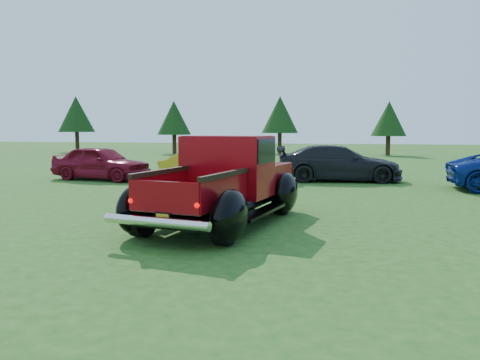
{
  "coord_description": "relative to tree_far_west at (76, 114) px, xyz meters",
  "views": [
    {
      "loc": [
        2.22,
        -9.84,
        2.15
      ],
      "look_at": [
        0.06,
        0.2,
        1.03
      ],
      "focal_mm": 35.0,
      "sensor_mm": 36.0,
      "label": 1
    }
  ],
  "objects": [
    {
      "name": "show_car_yellow",
      "position": [
        19.16,
        -22.28,
        -2.88
      ],
      "size": [
        4.04,
        2.06,
        1.27
      ],
      "primitive_type": "imported",
      "rotation": [
        0.0,
        0.0,
        1.38
      ],
      "color": "#C28819",
      "rests_on": "ground"
    },
    {
      "name": "show_car_grey",
      "position": [
        24.15,
        -20.09,
        -2.78
      ],
      "size": [
        5.33,
        2.69,
        1.48
      ],
      "primitive_type": "imported",
      "rotation": [
        0.0,
        0.0,
        1.69
      ],
      "color": "black",
      "rests_on": "ground"
    },
    {
      "name": "ground",
      "position": [
        22.0,
        -30.0,
        -3.52
      ],
      "size": [
        120.0,
        120.0,
        0.0
      ],
      "primitive_type": "plane",
      "color": "#1F4F16",
      "rests_on": "ground"
    },
    {
      "name": "tree_far_west",
      "position": [
        0.0,
        0.0,
        0.0
      ],
      "size": [
        3.33,
        3.33,
        5.2
      ],
      "color": "#332114",
      "rests_on": "ground"
    },
    {
      "name": "pickup_truck",
      "position": [
        21.66,
        -29.29,
        -2.57
      ],
      "size": [
        3.33,
        5.66,
        2.0
      ],
      "rotation": [
        0.0,
        0.0,
        -0.18
      ],
      "color": "black",
      "rests_on": "ground"
    },
    {
      "name": "tree_mid_left",
      "position": [
        19.0,
        1.0,
        -0.14
      ],
      "size": [
        3.2,
        3.2,
        5.0
      ],
      "color": "#332114",
      "rests_on": "ground"
    },
    {
      "name": "show_car_red",
      "position": [
        14.29,
        -21.73,
        -2.79
      ],
      "size": [
        4.48,
        2.34,
        1.45
      ],
      "primitive_type": "imported",
      "rotation": [
        0.0,
        0.0,
        1.42
      ],
      "color": "maroon",
      "rests_on": "ground"
    },
    {
      "name": "tree_mid_right",
      "position": [
        28.0,
        -0.0,
        -0.55
      ],
      "size": [
        2.82,
        2.82,
        4.4
      ],
      "color": "#332114",
      "rests_on": "ground"
    },
    {
      "name": "tree_west",
      "position": [
        10.0,
        -1.0,
        -0.41
      ],
      "size": [
        2.94,
        2.94,
        4.6
      ],
      "color": "#332114",
      "rests_on": "ground"
    }
  ]
}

